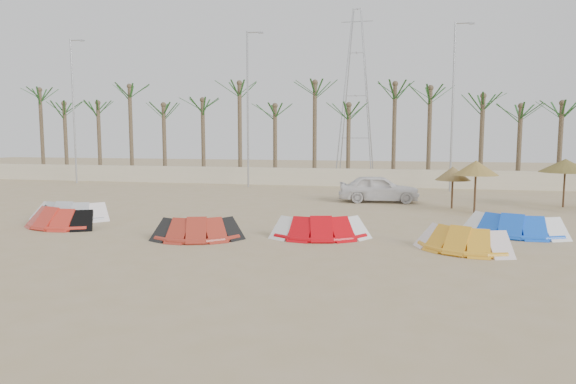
% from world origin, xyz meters
% --- Properties ---
extents(ground, '(120.00, 120.00, 0.00)m').
position_xyz_m(ground, '(0.00, 0.00, 0.00)').
color(ground, tan).
rests_on(ground, ground).
extents(boundary_wall, '(60.00, 0.30, 1.30)m').
position_xyz_m(boundary_wall, '(0.00, 22.00, 0.65)').
color(boundary_wall, beige).
rests_on(boundary_wall, ground).
extents(palm_line, '(52.00, 4.00, 7.70)m').
position_xyz_m(palm_line, '(0.67, 23.50, 6.44)').
color(palm_line, brown).
rests_on(palm_line, ground).
extents(lamp_a, '(1.25, 0.14, 11.00)m').
position_xyz_m(lamp_a, '(-19.96, 20.00, 5.77)').
color(lamp_a, '#A5A8AD').
rests_on(lamp_a, ground).
extents(lamp_b, '(1.25, 0.14, 11.00)m').
position_xyz_m(lamp_b, '(-5.96, 20.00, 5.77)').
color(lamp_b, '#A5A8AD').
rests_on(lamp_b, ground).
extents(lamp_c, '(1.25, 0.14, 11.00)m').
position_xyz_m(lamp_c, '(8.04, 20.00, 5.77)').
color(lamp_c, '#A5A8AD').
rests_on(lamp_c, ground).
extents(pylon, '(3.00, 3.00, 14.00)m').
position_xyz_m(pylon, '(1.00, 28.00, 0.00)').
color(pylon, '#A5A8AD').
rests_on(pylon, ground).
extents(kite_grey, '(3.62, 1.70, 0.90)m').
position_xyz_m(kite_grey, '(-9.58, 4.63, 0.42)').
color(kite_grey, '#AAAFB5').
rests_on(kite_grey, ground).
extents(kite_red_left, '(3.87, 2.40, 0.90)m').
position_xyz_m(kite_red_left, '(-8.89, 3.00, 0.42)').
color(kite_red_left, red).
rests_on(kite_red_left, ground).
extents(kite_red_mid, '(3.48, 2.30, 0.90)m').
position_xyz_m(kite_red_mid, '(-2.33, 1.76, 0.42)').
color(kite_red_mid, '#A02C1D').
rests_on(kite_red_mid, ground).
extents(kite_red_right, '(3.70, 2.17, 0.90)m').
position_xyz_m(kite_red_right, '(1.93, 3.02, 0.42)').
color(kite_red_right, red).
rests_on(kite_red_right, ground).
extents(kite_orange, '(3.52, 2.58, 0.90)m').
position_xyz_m(kite_orange, '(6.71, 1.84, 0.42)').
color(kite_orange, gold).
rests_on(kite_orange, ground).
extents(kite_blue, '(3.93, 2.55, 0.90)m').
position_xyz_m(kite_blue, '(8.91, 5.06, 0.42)').
color(kite_blue, blue).
rests_on(kite_blue, ground).
extents(parasol_left, '(1.79, 1.79, 2.16)m').
position_xyz_m(parasol_left, '(7.36, 11.75, 1.80)').
color(parasol_left, '#4C331E').
rests_on(parasol_left, ground).
extents(parasol_mid, '(2.10, 2.10, 2.55)m').
position_xyz_m(parasol_mid, '(8.27, 10.32, 2.19)').
color(parasol_mid, '#4C331E').
rests_on(parasol_mid, ground).
extents(parasol_right, '(2.58, 2.58, 2.53)m').
position_xyz_m(parasol_right, '(13.09, 13.45, 2.18)').
color(parasol_right, '#4C331E').
rests_on(parasol_right, ground).
extents(car, '(4.63, 2.24, 1.52)m').
position_xyz_m(car, '(3.57, 13.59, 0.76)').
color(car, white).
rests_on(car, ground).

